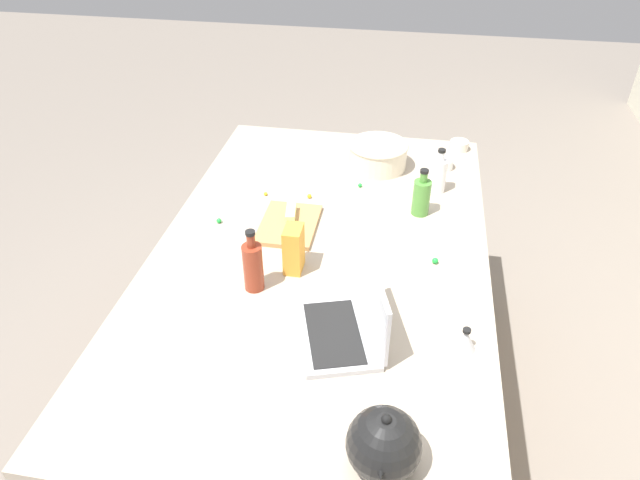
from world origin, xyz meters
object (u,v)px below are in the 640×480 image
(candy_bag, at_px, (294,249))
(kitchen_timer, at_px, (465,339))
(bottle_soy, at_px, (253,266))
(butter_stick_left, at_px, (291,213))
(laptop, at_px, (350,325))
(ramekin_small, at_px, (443,163))
(kettle, at_px, (384,445))
(ramekin_medium, at_px, (459,145))
(bottle_vinegar, at_px, (439,175))
(bottle_olive, at_px, (421,196))
(mixing_bowl_large, at_px, (378,155))
(cutting_board, at_px, (289,225))

(candy_bag, bearing_deg, kitchen_timer, 63.73)
(bottle_soy, relative_size, butter_stick_left, 2.08)
(laptop, relative_size, ramekin_small, 3.93)
(kettle, bearing_deg, butter_stick_left, -156.20)
(kettle, xyz_separation_m, ramekin_medium, (-1.73, 0.22, -0.06))
(bottle_vinegar, relative_size, ramekin_small, 2.11)
(bottle_soy, bearing_deg, ramekin_small, 146.97)
(bottle_olive, bearing_deg, candy_bag, -44.08)
(mixing_bowl_large, xyz_separation_m, cutting_board, (0.54, -0.29, -0.05))
(bottle_vinegar, bearing_deg, mixing_bowl_large, -121.99)
(mixing_bowl_large, height_order, ramekin_medium, mixing_bowl_large)
(cutting_board, distance_m, candy_bag, 0.27)
(butter_stick_left, bearing_deg, ramekin_medium, 138.11)
(butter_stick_left, height_order, ramekin_medium, butter_stick_left)
(candy_bag, bearing_deg, bottle_olive, 135.92)
(candy_bag, bearing_deg, bottle_vinegar, 142.00)
(butter_stick_left, height_order, candy_bag, candy_bag)
(cutting_board, distance_m, ramekin_small, 0.82)
(mixing_bowl_large, height_order, butter_stick_left, mixing_bowl_large)
(mixing_bowl_large, bearing_deg, bottle_olive, 29.64)
(bottle_vinegar, relative_size, candy_bag, 1.14)
(mixing_bowl_large, bearing_deg, bottle_vinegar, 58.01)
(mixing_bowl_large, distance_m, cutting_board, 0.61)
(butter_stick_left, bearing_deg, mixing_bowl_large, 149.59)
(ramekin_small, distance_m, kitchen_timer, 1.11)
(ramekin_medium, xyz_separation_m, candy_bag, (1.02, -0.58, 0.06))
(bottle_olive, height_order, cutting_board, bottle_olive)
(butter_stick_left, height_order, kitchen_timer, kitchen_timer)
(bottle_olive, bearing_deg, kettle, -2.69)
(mixing_bowl_large, height_order, candy_bag, candy_bag)
(laptop, distance_m, bottle_olive, 0.75)
(ramekin_small, xyz_separation_m, ramekin_medium, (-0.20, 0.08, -0.00))
(candy_bag, bearing_deg, ramekin_medium, 150.29)
(ramekin_small, bearing_deg, bottle_olive, -12.57)
(cutting_board, bearing_deg, mixing_bowl_large, 151.48)
(mixing_bowl_large, relative_size, bottle_soy, 1.16)
(bottle_soy, height_order, kettle, bottle_soy)
(kitchen_timer, bearing_deg, bottle_olive, -167.98)
(bottle_soy, bearing_deg, laptop, 63.64)
(laptop, bearing_deg, cutting_board, -150.46)
(kitchen_timer, bearing_deg, bottle_soy, -103.36)
(bottle_soy, bearing_deg, bottle_olive, 136.31)
(kettle, bearing_deg, cutting_board, -155.33)
(bottle_soy, bearing_deg, ramekin_medium, 148.78)
(ramekin_small, height_order, ramekin_medium, ramekin_small)
(bottle_vinegar, bearing_deg, cutting_board, -56.53)
(laptop, xyz_separation_m, butter_stick_left, (-0.58, -0.31, -0.01))
(bottle_soy, bearing_deg, butter_stick_left, 175.10)
(mixing_bowl_large, relative_size, bottle_vinegar, 1.37)
(bottle_soy, bearing_deg, kettle, 39.02)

